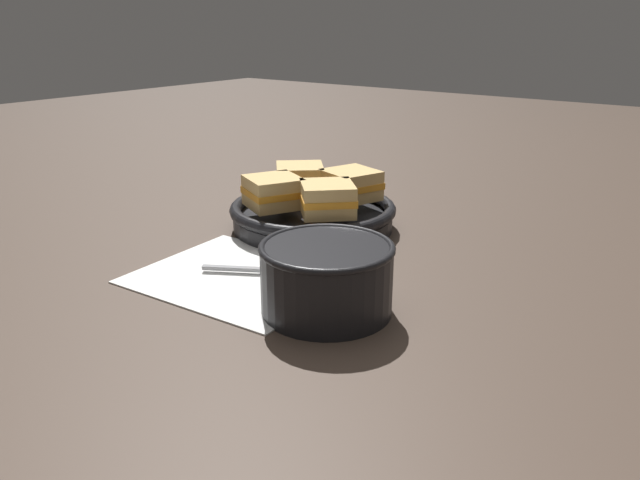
{
  "coord_description": "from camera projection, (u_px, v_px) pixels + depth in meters",
  "views": [
    {
      "loc": [
        0.44,
        -0.59,
        0.31
      ],
      "look_at": [
        -0.01,
        0.01,
        0.04
      ],
      "focal_mm": 35.0,
      "sensor_mm": 36.0,
      "label": 1
    }
  ],
  "objects": [
    {
      "name": "ground_plane",
      "position": [
        324.0,
        276.0,
        0.8
      ],
      "size": [
        4.0,
        4.0,
        0.0
      ],
      "primitive_type": "plane",
      "color": "#47382D"
    },
    {
      "name": "soup_bowl",
      "position": [
        327.0,
        274.0,
        0.69
      ],
      "size": [
        0.15,
        0.15,
        0.08
      ],
      "color": "black",
      "rests_on": "ground_plane"
    },
    {
      "name": "spoon",
      "position": [
        282.0,
        271.0,
        0.8
      ],
      "size": [
        0.14,
        0.09,
        0.01
      ],
      "rotation": [
        0.0,
        0.0,
        0.53
      ],
      "color": "#9E9EA3",
      "rests_on": "napkin"
    },
    {
      "name": "napkin",
      "position": [
        241.0,
        276.0,
        0.8
      ],
      "size": [
        0.26,
        0.23,
        0.0
      ],
      "color": "white",
      "rests_on": "ground_plane"
    },
    {
      "name": "sandwich_near_left",
      "position": [
        273.0,
        192.0,
        0.94
      ],
      "size": [
        0.1,
        0.1,
        0.05
      ],
      "rotation": [
        0.0,
        0.0,
        5.82
      ],
      "color": "#DBB26B",
      "rests_on": "skillet"
    },
    {
      "name": "sandwich_far_right",
      "position": [
        300.0,
        179.0,
        1.02
      ],
      "size": [
        0.11,
        0.11,
        0.05
      ],
      "rotation": [
        0.0,
        0.0,
        10.14
      ],
      "color": "#DBB26B",
      "rests_on": "skillet"
    },
    {
      "name": "skillet",
      "position": [
        313.0,
        215.0,
        0.98
      ],
      "size": [
        0.26,
        0.26,
        0.04
      ],
      "color": "black",
      "rests_on": "ground_plane"
    },
    {
      "name": "sandwich_far_left",
      "position": [
        351.0,
        185.0,
        0.98
      ],
      "size": [
        0.1,
        0.1,
        0.05
      ],
      "rotation": [
        0.0,
        0.0,
        9.09
      ],
      "color": "#DBB26B",
      "rests_on": "skillet"
    },
    {
      "name": "sandwich_near_right",
      "position": [
        327.0,
        199.0,
        0.9
      ],
      "size": [
        0.11,
        0.11,
        0.05
      ],
      "rotation": [
        0.0,
        0.0,
        7.05
      ],
      "color": "#DBB26B",
      "rests_on": "skillet"
    }
  ]
}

